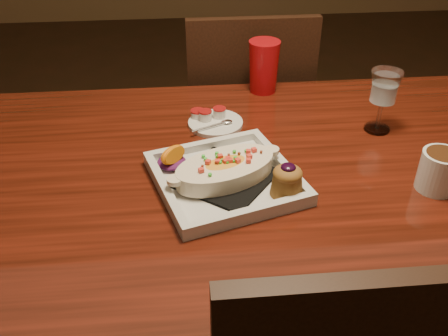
{
  "coord_description": "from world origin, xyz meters",
  "views": [
    {
      "loc": [
        -0.22,
        -0.92,
        1.38
      ],
      "look_at": [
        -0.14,
        -0.02,
        0.77
      ],
      "focal_mm": 40.0,
      "sensor_mm": 36.0,
      "label": 1
    }
  ],
  "objects": [
    {
      "name": "goblet",
      "position": [
        0.27,
        0.14,
        0.86
      ],
      "size": [
        0.08,
        0.08,
        0.16
      ],
      "color": "silver",
      "rests_on": "table"
    },
    {
      "name": "creamer_loose",
      "position": [
        -0.18,
        0.24,
        0.77
      ],
      "size": [
        0.04,
        0.04,
        0.03
      ],
      "color": "silver",
      "rests_on": "table"
    },
    {
      "name": "saucer",
      "position": [
        -0.14,
        0.21,
        0.76
      ],
      "size": [
        0.14,
        0.14,
        0.1
      ],
      "color": "silver",
      "rests_on": "table"
    },
    {
      "name": "chair_far",
      "position": [
        -0.0,
        0.63,
        0.51
      ],
      "size": [
        0.42,
        0.42,
        0.93
      ],
      "rotation": [
        0.0,
        0.0,
        3.14
      ],
      "color": "black",
      "rests_on": "floor"
    },
    {
      "name": "red_tumbler",
      "position": [
        0.02,
        0.4,
        0.82
      ],
      "size": [
        0.09,
        0.09,
        0.15
      ],
      "primitive_type": "cone",
      "color": "#B10C13",
      "rests_on": "table"
    },
    {
      "name": "coffee_mug",
      "position": [
        0.31,
        -0.11,
        0.8
      ],
      "size": [
        0.12,
        0.08,
        0.09
      ],
      "rotation": [
        0.0,
        0.0,
        -0.12
      ],
      "color": "silver",
      "rests_on": "table"
    },
    {
      "name": "table",
      "position": [
        0.0,
        0.0,
        0.65
      ],
      "size": [
        1.5,
        0.9,
        0.75
      ],
      "color": "#61190D",
      "rests_on": "floor"
    },
    {
      "name": "plate",
      "position": [
        -0.13,
        -0.06,
        0.78
      ],
      "size": [
        0.35,
        0.35,
        0.08
      ],
      "rotation": [
        0.0,
        0.0,
        0.29
      ],
      "color": "silver",
      "rests_on": "table"
    }
  ]
}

